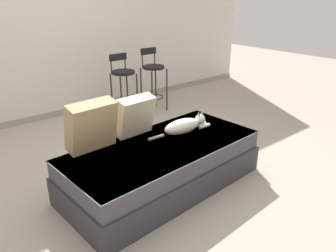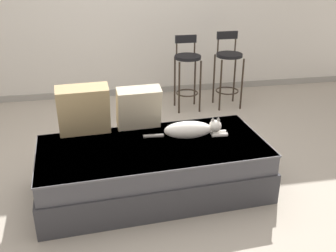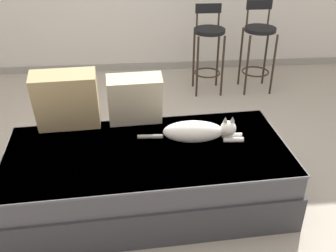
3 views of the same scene
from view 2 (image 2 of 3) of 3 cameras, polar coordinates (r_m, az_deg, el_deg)
The scene contains 9 objects.
ground_plane at distance 3.90m, azimuth -3.02°, elevation -6.10°, with size 16.00×16.00×0.00m, color #A89E8E.
wall_back_panel at distance 5.64m, azimuth -6.69°, elevation 17.31°, with size 8.00×0.10×2.60m, color silver.
wall_baseboard_trim at distance 5.87m, azimuth -6.06°, elevation 5.00°, with size 8.00×0.02×0.09m, color gray.
couch at distance 3.44m, azimuth -2.15°, elevation -6.09°, with size 2.00×1.03×0.45m.
throw_pillow_corner at distance 3.50m, azimuth -12.14°, elevation 2.30°, with size 0.46×0.28×0.47m.
throw_pillow_middle at distance 3.56m, azimuth -4.27°, elevation 2.67°, with size 0.40×0.26×0.41m.
cat at distance 3.44m, azimuth 3.42°, elevation -0.51°, with size 0.74×0.19×0.19m.
bar_stool_near_window at distance 5.16m, azimuth 2.83°, elevation 8.59°, with size 0.34×0.34×0.96m.
bar_stool_by_doorway at distance 5.32m, azimuth 8.75°, elevation 8.76°, with size 0.34×0.34×0.99m.
Camera 2 is at (-0.43, -3.34, 1.96)m, focal length 42.00 mm.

